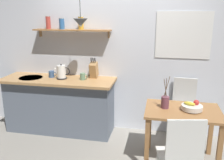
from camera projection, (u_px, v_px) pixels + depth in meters
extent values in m
plane|color=gray|center=(115.00, 145.00, 3.73)|extent=(14.00, 14.00, 0.00)
cube|color=silver|center=(135.00, 50.00, 3.94)|extent=(6.80, 0.10, 2.70)
cube|color=white|center=(183.00, 35.00, 3.68)|extent=(0.81, 0.01, 0.69)
cube|color=silver|center=(183.00, 35.00, 3.69)|extent=(0.75, 0.01, 0.63)
cube|color=slate|center=(60.00, 106.00, 4.11)|extent=(1.74, 0.52, 0.87)
cube|color=tan|center=(58.00, 80.00, 3.97)|extent=(1.83, 0.63, 0.04)
cylinder|color=#B7BABF|center=(31.00, 78.00, 4.03)|extent=(0.38, 0.38, 0.01)
cube|color=#9E6B3D|center=(72.00, 30.00, 3.90)|extent=(1.26, 0.18, 0.02)
cube|color=#99754C|center=(41.00, 33.00, 4.10)|extent=(0.02, 0.06, 0.12)
cube|color=#99754C|center=(109.00, 34.00, 3.88)|extent=(0.02, 0.06, 0.12)
cylinder|color=#BC4238|center=(48.00, 23.00, 3.95)|extent=(0.07, 0.07, 0.20)
cylinder|color=silver|center=(48.00, 16.00, 3.92)|extent=(0.08, 0.08, 0.01)
cylinder|color=#3366A3|center=(62.00, 24.00, 3.91)|extent=(0.08, 0.08, 0.17)
cylinder|color=silver|center=(62.00, 18.00, 3.88)|extent=(0.09, 0.09, 0.01)
cylinder|color=gold|center=(81.00, 23.00, 3.84)|extent=(0.08, 0.08, 0.19)
cylinder|color=silver|center=(81.00, 17.00, 3.82)|extent=(0.09, 0.09, 0.01)
cube|color=#9E6B3D|center=(183.00, 111.00, 3.14)|extent=(0.94, 0.65, 0.03)
cube|color=#9E6B3D|center=(147.00, 145.00, 3.06)|extent=(0.06, 0.06, 0.72)
cube|color=#9E6B3D|center=(219.00, 152.00, 2.89)|extent=(0.06, 0.06, 0.72)
cube|color=#9E6B3D|center=(149.00, 125.00, 3.58)|extent=(0.06, 0.06, 0.72)
cube|color=#9E6B3D|center=(211.00, 131.00, 3.42)|extent=(0.06, 0.06, 0.72)
cube|color=white|center=(179.00, 157.00, 2.67)|extent=(0.50, 0.47, 0.03)
cube|color=white|center=(185.00, 143.00, 2.42)|extent=(0.38, 0.10, 0.50)
cube|color=silver|center=(183.00, 113.00, 3.73)|extent=(0.43, 0.45, 0.03)
cube|color=silver|center=(184.00, 93.00, 3.85)|extent=(0.35, 0.06, 0.49)
cylinder|color=silver|center=(170.00, 132.00, 3.67)|extent=(0.03, 0.03, 0.45)
cylinder|color=silver|center=(194.00, 135.00, 3.58)|extent=(0.03, 0.03, 0.45)
cylinder|color=silver|center=(171.00, 122.00, 4.01)|extent=(0.03, 0.03, 0.45)
cylinder|color=silver|center=(193.00, 124.00, 3.92)|extent=(0.03, 0.03, 0.45)
cylinder|color=silver|center=(192.00, 110.00, 3.11)|extent=(0.12, 0.12, 0.01)
cylinder|color=silver|center=(192.00, 107.00, 3.10)|extent=(0.26, 0.26, 0.06)
ellipsoid|color=yellow|center=(190.00, 104.00, 3.09)|extent=(0.16, 0.11, 0.04)
sphere|color=red|center=(196.00, 103.00, 3.11)|extent=(0.07, 0.07, 0.07)
cylinder|color=brown|center=(165.00, 102.00, 3.17)|extent=(0.10, 0.10, 0.15)
cylinder|color=brown|center=(165.00, 88.00, 3.12)|extent=(0.05, 0.03, 0.24)
cylinder|color=brown|center=(166.00, 87.00, 3.12)|extent=(0.01, 0.03, 0.24)
cylinder|color=brown|center=(167.00, 87.00, 3.11)|extent=(0.07, 0.01, 0.27)
cylinder|color=black|center=(62.00, 78.00, 3.96)|extent=(0.16, 0.16, 0.02)
cylinder|color=white|center=(61.00, 72.00, 3.93)|extent=(0.14, 0.14, 0.20)
sphere|color=black|center=(61.00, 65.00, 3.90)|extent=(0.02, 0.02, 0.02)
cone|color=white|center=(56.00, 69.00, 3.94)|extent=(0.04, 0.04, 0.04)
torus|color=black|center=(66.00, 71.00, 3.92)|extent=(0.13, 0.02, 0.13)
cube|color=tan|center=(94.00, 70.00, 3.98)|extent=(0.11, 0.21, 0.26)
cylinder|color=black|center=(91.00, 60.00, 3.91)|extent=(0.02, 0.04, 0.08)
cylinder|color=black|center=(93.00, 60.00, 3.90)|extent=(0.02, 0.04, 0.08)
cylinder|color=black|center=(95.00, 60.00, 3.90)|extent=(0.02, 0.04, 0.08)
cylinder|color=#3D5B89|center=(51.00, 74.00, 4.04)|extent=(0.09, 0.09, 0.11)
torus|color=#3D5B89|center=(54.00, 74.00, 4.03)|extent=(0.07, 0.01, 0.07)
cylinder|color=slate|center=(83.00, 76.00, 3.89)|extent=(0.08, 0.08, 0.11)
torus|color=slate|center=(86.00, 76.00, 3.88)|extent=(0.07, 0.01, 0.07)
cylinder|color=black|center=(80.00, 0.00, 3.43)|extent=(0.01, 0.01, 0.49)
cone|color=#4C5156|center=(81.00, 22.00, 3.51)|extent=(0.21, 0.21, 0.11)
sphere|color=white|center=(81.00, 25.00, 3.52)|extent=(0.04, 0.04, 0.04)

